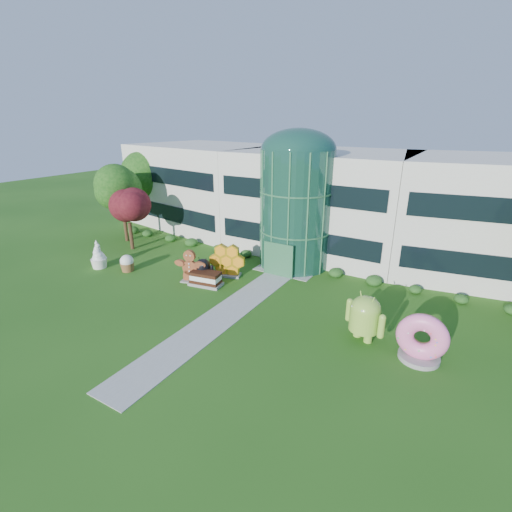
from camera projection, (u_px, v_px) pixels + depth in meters
The scene contains 14 objects.
ground at pixel (211, 324), 23.18m from camera, with size 140.00×140.00×0.00m, color #215114.
building at pixel (322, 200), 36.03m from camera, with size 46.00×15.00×9.30m, color beige, non-canonical shape.
atrium at pixel (296, 210), 31.12m from camera, with size 6.00×6.00×9.80m, color #194738.
walkway at pixel (230, 311), 24.78m from camera, with size 2.40×20.00×0.04m, color #9E9E93.
tree_red at pixel (129, 219), 35.64m from camera, with size 4.00×4.00×6.00m, color #3F0C14, non-canonical shape.
trees_backdrop at pixel (301, 215), 32.17m from camera, with size 52.00×8.00×8.40m, color #144411, non-canonical shape.
android_green at pixel (365, 315), 21.14m from camera, with size 2.80×1.87×3.17m, color #8FC13D, non-canonical shape.
android_black at pixel (203, 268), 29.13m from camera, with size 1.87×1.26×2.13m, color black, non-canonical shape.
donut at pixel (422, 337), 19.39m from camera, with size 2.66×1.28×2.77m, color #E256A0, non-canonical shape.
gingerbread at pixel (190, 266), 28.89m from camera, with size 2.87×1.10×2.65m, color brown, non-canonical shape.
ice_cream_sandwich at pixel (206, 279), 28.44m from camera, with size 2.53×1.26×1.12m, color black, non-canonical shape.
honeycomb at pixel (227, 262), 29.97m from camera, with size 3.11×1.11×2.44m, color orange, non-canonical shape.
froyo at pixel (98, 254), 31.64m from camera, with size 1.43×1.43×2.45m, color white, non-canonical shape.
cupcake at pixel (127, 263), 31.08m from camera, with size 1.20×1.20×1.44m, color white, non-canonical shape.
Camera 1 is at (12.81, -15.91, 12.09)m, focal length 26.00 mm.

